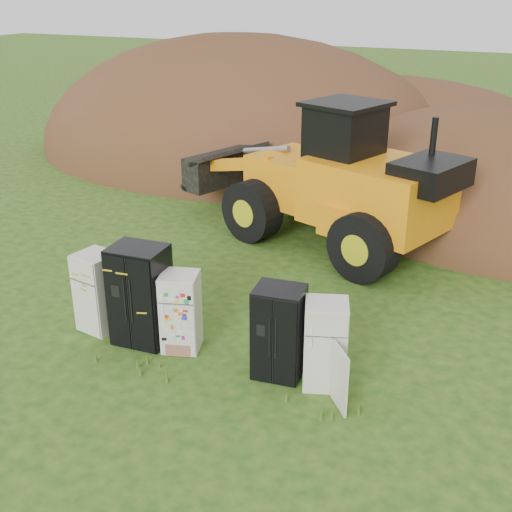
{
  "coord_description": "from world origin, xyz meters",
  "views": [
    {
      "loc": [
        5.15,
        -9.22,
        6.63
      ],
      "look_at": [
        0.09,
        2.0,
        1.3
      ],
      "focal_mm": 45.0,
      "sensor_mm": 36.0,
      "label": 1
    }
  ],
  "objects_px": {
    "fridge_sticker": "(181,312)",
    "fridge_black_right": "(279,332)",
    "fridge_leftmost": "(98,292)",
    "fridge_open_door": "(325,344)",
    "wheel_loader": "(313,170)",
    "fridge_black_side": "(140,295)"
  },
  "relations": [
    {
      "from": "fridge_open_door",
      "to": "wheel_loader",
      "type": "height_order",
      "value": "wheel_loader"
    },
    {
      "from": "fridge_black_right",
      "to": "fridge_black_side",
      "type": "bearing_deg",
      "value": 173.62
    },
    {
      "from": "wheel_loader",
      "to": "fridge_black_side",
      "type": "bearing_deg",
      "value": -80.46
    },
    {
      "from": "fridge_sticker",
      "to": "wheel_loader",
      "type": "bearing_deg",
      "value": 70.24
    },
    {
      "from": "fridge_black_side",
      "to": "wheel_loader",
      "type": "relative_size",
      "value": 0.25
    },
    {
      "from": "fridge_leftmost",
      "to": "fridge_black_right",
      "type": "bearing_deg",
      "value": 9.12
    },
    {
      "from": "fridge_black_side",
      "to": "fridge_leftmost",
      "type": "bearing_deg",
      "value": 173.96
    },
    {
      "from": "fridge_black_right",
      "to": "fridge_open_door",
      "type": "xyz_separation_m",
      "value": [
        0.86,
        0.03,
        -0.05
      ]
    },
    {
      "from": "fridge_sticker",
      "to": "fridge_black_right",
      "type": "bearing_deg",
      "value": -18.49
    },
    {
      "from": "fridge_black_side",
      "to": "fridge_sticker",
      "type": "relative_size",
      "value": 1.27
    },
    {
      "from": "fridge_leftmost",
      "to": "wheel_loader",
      "type": "xyz_separation_m",
      "value": [
        2.22,
        6.54,
        1.1
      ]
    },
    {
      "from": "fridge_sticker",
      "to": "wheel_loader",
      "type": "distance_m",
      "value": 6.63
    },
    {
      "from": "fridge_leftmost",
      "to": "fridge_open_door",
      "type": "distance_m",
      "value": 4.82
    },
    {
      "from": "fridge_black_side",
      "to": "fridge_sticker",
      "type": "height_order",
      "value": "fridge_black_side"
    },
    {
      "from": "fridge_black_side",
      "to": "fridge_open_door",
      "type": "xyz_separation_m",
      "value": [
        3.76,
        0.04,
        -0.19
      ]
    },
    {
      "from": "fridge_sticker",
      "to": "fridge_black_right",
      "type": "distance_m",
      "value": 2.05
    },
    {
      "from": "fridge_black_side",
      "to": "wheel_loader",
      "type": "distance_m",
      "value": 6.75
    },
    {
      "from": "fridge_leftmost",
      "to": "wheel_loader",
      "type": "distance_m",
      "value": 6.99
    },
    {
      "from": "fridge_black_right",
      "to": "fridge_open_door",
      "type": "height_order",
      "value": "fridge_black_right"
    },
    {
      "from": "fridge_black_right",
      "to": "fridge_open_door",
      "type": "relative_size",
      "value": 1.07
    },
    {
      "from": "fridge_black_side",
      "to": "fridge_black_right",
      "type": "distance_m",
      "value": 2.91
    },
    {
      "from": "fridge_sticker",
      "to": "fridge_leftmost",
      "type": "bearing_deg",
      "value": 163.33
    }
  ]
}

